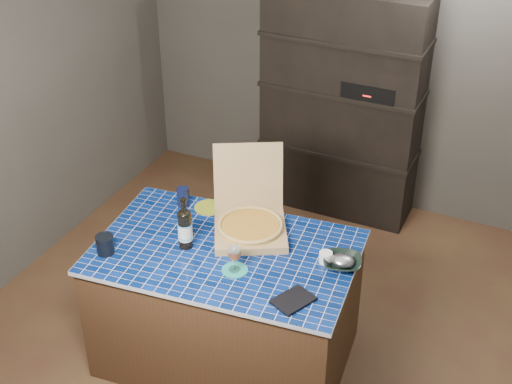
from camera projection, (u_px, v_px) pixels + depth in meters
The scene contains 14 objects.
room at pixel (257, 152), 4.09m from camera, with size 3.50×3.50×3.50m.
shelving_unit at pixel (342, 105), 5.44m from camera, with size 1.20×0.41×1.80m.
kitchen_island at pixel (227, 304), 4.24m from camera, with size 1.56×1.08×0.81m.
pizza_box at pixel (250, 223), 4.15m from camera, with size 0.60×0.64×0.45m.
mead_bottle at pixel (185, 228), 4.00m from camera, with size 0.09×0.09×0.32m.
teal_trivet at pixel (235, 270), 3.87m from camera, with size 0.14×0.14×0.01m, color teal.
wine_glass at pixel (234, 253), 3.81m from camera, with size 0.07×0.07×0.17m.
tumbler at pixel (105, 244), 3.98m from camera, with size 0.10×0.10×0.11m, color black.
dvd_case at pixel (293, 300), 3.65m from camera, with size 0.15×0.21×0.02m, color black.
bowl at pixel (342, 263), 3.89m from camera, with size 0.21×0.21×0.05m, color black.
foil_contents at pixel (342, 260), 3.88m from camera, with size 0.13×0.11×0.06m, color #ACACB8.
white_jar at pixel (326, 257), 3.92m from camera, with size 0.07×0.07×0.06m, color white.
navy_cup at pixel (183, 197), 4.40m from camera, with size 0.07×0.07×0.12m, color black.
green_trivet at pixel (209, 207), 4.40m from camera, with size 0.18×0.18×0.01m, color olive.
Camera 1 is at (1.52, -3.25, 3.22)m, focal length 50.00 mm.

